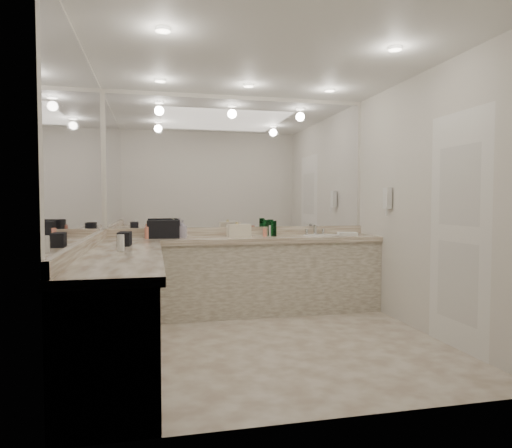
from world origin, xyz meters
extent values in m
plane|color=beige|center=(0.00, 0.00, 0.00)|extent=(3.20, 3.20, 0.00)
plane|color=white|center=(0.00, 0.00, 2.60)|extent=(3.20, 3.20, 0.00)
cube|color=silver|center=(0.00, 1.50, 1.30)|extent=(3.20, 0.02, 2.60)
cube|color=silver|center=(-1.60, 0.00, 1.30)|extent=(0.02, 3.00, 2.60)
cube|color=silver|center=(1.60, 0.00, 1.30)|extent=(0.02, 3.00, 2.60)
cube|color=beige|center=(0.00, 1.20, 0.42)|extent=(3.20, 0.60, 0.84)
cube|color=beige|center=(0.00, 1.19, 0.87)|extent=(3.20, 0.64, 0.06)
cube|color=beige|center=(-1.30, -0.30, 0.42)|extent=(0.60, 2.40, 0.84)
cube|color=beige|center=(-1.29, -0.30, 0.87)|extent=(0.64, 2.42, 0.06)
cube|color=beige|center=(0.00, 1.48, 0.95)|extent=(3.20, 0.04, 0.10)
cube|color=beige|center=(-1.58, 0.00, 0.95)|extent=(0.04, 3.00, 0.10)
cube|color=white|center=(0.00, 1.49, 1.77)|extent=(3.12, 0.01, 1.55)
cube|color=white|center=(-1.59, 0.00, 1.77)|extent=(0.01, 2.92, 1.55)
cylinder|color=white|center=(0.95, 1.20, 0.90)|extent=(0.44, 0.44, 0.03)
cube|color=silver|center=(0.95, 1.41, 0.97)|extent=(0.24, 0.16, 0.14)
cube|color=white|center=(1.56, 0.70, 1.35)|extent=(0.06, 0.10, 0.24)
cube|color=white|center=(1.59, -0.50, 1.05)|extent=(0.02, 0.82, 2.10)
cube|color=black|center=(-0.92, 1.23, 1.00)|extent=(0.37, 0.25, 0.20)
cube|color=black|center=(-1.30, 0.40, 0.97)|extent=(0.13, 0.25, 0.13)
cube|color=#EDE1C5|center=(-0.07, 1.17, 0.98)|extent=(0.26, 0.16, 0.15)
cube|color=white|center=(1.26, 1.12, 0.92)|extent=(0.26, 0.20, 0.04)
cylinder|color=white|center=(-1.30, -0.12, 0.97)|extent=(0.06, 0.06, 0.14)
imported|color=beige|center=(-0.81, 1.30, 1.01)|extent=(0.09, 0.09, 0.22)
imported|color=silver|center=(-0.72, 1.19, 1.00)|extent=(0.11, 0.11, 0.20)
imported|color=#DAC87F|center=(-0.10, 1.15, 0.99)|extent=(0.16, 0.16, 0.18)
cylinder|color=#0D4D1E|center=(0.37, 1.34, 0.99)|extent=(0.07, 0.07, 0.18)
cylinder|color=#0D4D1E|center=(0.33, 1.26, 1.00)|extent=(0.07, 0.07, 0.20)
cylinder|color=#0D4D1E|center=(0.36, 1.20, 0.99)|extent=(0.07, 0.07, 0.18)
cylinder|color=#F2D84C|center=(-0.95, 1.32, 0.93)|extent=(0.05, 0.05, 0.06)
cylinder|color=#E57F66|center=(-1.11, 1.16, 0.97)|extent=(0.06, 0.06, 0.13)
cylinder|color=#9966B2|center=(-0.75, 1.26, 0.95)|extent=(0.05, 0.05, 0.10)
cylinder|color=white|center=(0.33, 1.23, 0.97)|extent=(0.04, 0.04, 0.13)
cylinder|color=#E57F66|center=(-1.00, 1.32, 0.95)|extent=(0.06, 0.06, 0.11)
cylinder|color=#E57F66|center=(0.24, 1.16, 0.95)|extent=(0.05, 0.05, 0.10)
camera|label=1|loc=(-1.03, -4.02, 1.31)|focal=32.00mm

